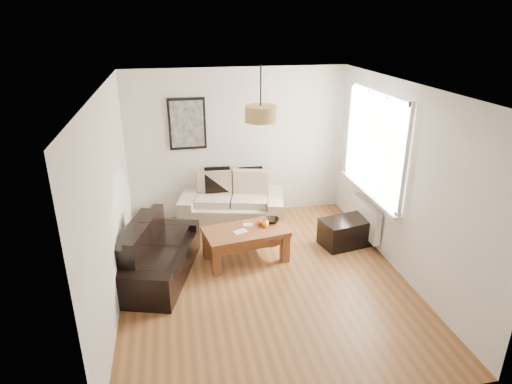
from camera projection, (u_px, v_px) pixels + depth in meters
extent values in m
plane|color=brown|center=(264.00, 278.00, 6.07)|extent=(4.50, 4.50, 0.00)
cube|color=white|center=(366.00, 218.00, 6.99)|extent=(0.10, 0.90, 0.52)
cylinder|color=tan|center=(261.00, 114.00, 5.51)|extent=(0.40, 0.40, 0.20)
cube|color=black|center=(345.00, 232.00, 6.90)|extent=(0.82, 0.62, 0.42)
cube|color=black|center=(217.00, 180.00, 7.53)|extent=(0.44, 0.15, 0.44)
cube|color=black|center=(251.00, 178.00, 7.64)|extent=(0.41, 0.13, 0.40)
imported|color=black|center=(272.00, 220.00, 6.59)|extent=(0.23, 0.23, 0.05)
sphere|color=orange|center=(266.00, 225.00, 6.43)|extent=(0.12, 0.12, 0.09)
sphere|color=orange|center=(267.00, 223.00, 6.50)|extent=(0.08, 0.08, 0.07)
sphere|color=#FF5F15|center=(260.00, 222.00, 6.51)|extent=(0.09, 0.09, 0.08)
cube|color=silver|center=(241.00, 232.00, 6.31)|extent=(0.23, 0.20, 0.01)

